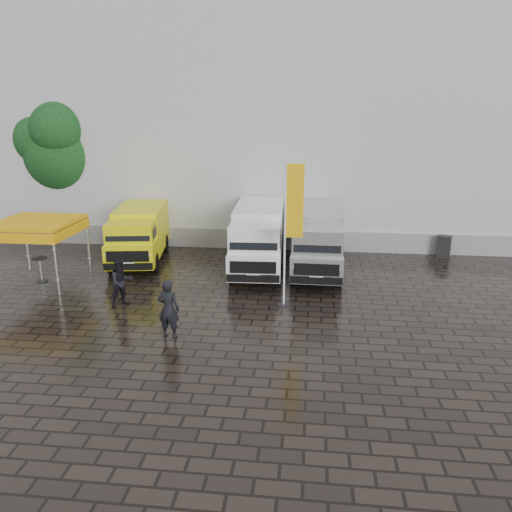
{
  "coord_description": "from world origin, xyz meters",
  "views": [
    {
      "loc": [
        0.93,
        -16.46,
        6.94
      ],
      "look_at": [
        -1.17,
        2.2,
        1.33
      ],
      "focal_mm": 35.0,
      "sensor_mm": 36.0,
      "label": 1
    }
  ],
  "objects": [
    {
      "name": "ground",
      "position": [
        0.0,
        0.0,
        0.0
      ],
      "size": [
        120.0,
        120.0,
        0.0
      ],
      "primitive_type": "plane",
      "color": "black",
      "rests_on": "ground"
    },
    {
      "name": "exhibition_hall",
      "position": [
        2.0,
        16.0,
        6.0
      ],
      "size": [
        44.0,
        16.0,
        12.0
      ],
      "primitive_type": "cube",
      "color": "silver",
      "rests_on": "ground"
    },
    {
      "name": "hall_plinth",
      "position": [
        2.0,
        7.95,
        0.5
      ],
      "size": [
        44.0,
        0.15,
        1.0
      ],
      "primitive_type": "cube",
      "color": "gray",
      "rests_on": "ground"
    },
    {
      "name": "van_yellow",
      "position": [
        -6.94,
        5.14,
        1.24
      ],
      "size": [
        2.86,
        5.62,
        2.47
      ],
      "primitive_type": null,
      "rotation": [
        0.0,
        0.0,
        0.15
      ],
      "color": "yellow",
      "rests_on": "ground"
    },
    {
      "name": "van_white",
      "position": [
        -1.35,
        4.7,
        1.36
      ],
      "size": [
        2.37,
        6.37,
        2.72
      ],
      "primitive_type": null,
      "rotation": [
        0.0,
        0.0,
        0.04
      ],
      "color": "white",
      "rests_on": "ground"
    },
    {
      "name": "van_silver",
      "position": [
        1.24,
        4.7,
        1.33
      ],
      "size": [
        2.11,
        6.14,
        2.65
      ],
      "primitive_type": null,
      "rotation": [
        0.0,
        0.0,
        -0.01
      ],
      "color": "#B5B8BA",
      "rests_on": "ground"
    },
    {
      "name": "canopy_tent",
      "position": [
        -10.04,
        1.95,
        2.41
      ],
      "size": [
        3.04,
        3.04,
        2.59
      ],
      "color": "silver",
      "rests_on": "ground"
    },
    {
      "name": "flagpole",
      "position": [
        0.23,
        0.5,
        3.01
      ],
      "size": [
        0.88,
        0.5,
        5.34
      ],
      "color": "black",
      "rests_on": "ground"
    },
    {
      "name": "tree",
      "position": [
        -12.31,
        9.35,
        4.82
      ],
      "size": [
        4.18,
        4.23,
        7.51
      ],
      "color": "black",
      "rests_on": "ground"
    },
    {
      "name": "cocktail_table",
      "position": [
        -10.08,
        1.96,
        0.51
      ],
      "size": [
        0.6,
        0.6,
        1.01
      ],
      "primitive_type": "cylinder",
      "color": "black",
      "rests_on": "ground"
    },
    {
      "name": "wheelie_bin",
      "position": [
        7.38,
        7.6,
        0.51
      ],
      "size": [
        0.79,
        0.79,
        1.03
      ],
      "primitive_type": "cube",
      "rotation": [
        0.0,
        0.0,
        -0.33
      ],
      "color": "black",
      "rests_on": "ground"
    },
    {
      "name": "person_front",
      "position": [
        -3.36,
        -2.55,
        0.95
      ],
      "size": [
        0.74,
        0.53,
        1.91
      ],
      "primitive_type": "imported",
      "rotation": [
        0.0,
        0.0,
        3.03
      ],
      "color": "black",
      "rests_on": "ground"
    },
    {
      "name": "person_tent",
      "position": [
        -5.78,
        -0.16,
        0.89
      ],
      "size": [
        1.09,
        1.09,
        1.79
      ],
      "primitive_type": "imported",
      "rotation": [
        0.0,
        0.0,
        0.78
      ],
      "color": "black",
      "rests_on": "ground"
    }
  ]
}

